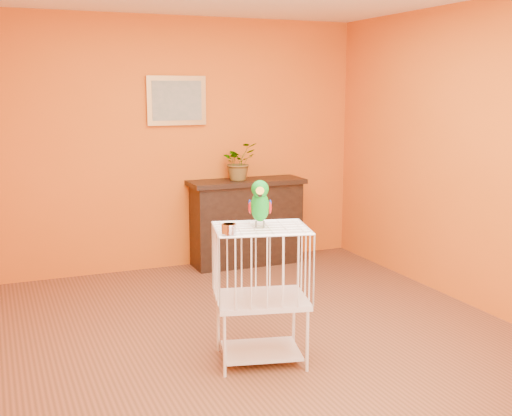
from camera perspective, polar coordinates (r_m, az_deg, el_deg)
name	(u,v)px	position (r m, az deg, el deg)	size (l,w,h in m)	color
ground	(262,339)	(4.96, 0.51, -11.61)	(4.50, 4.50, 0.00)	brown
room_shell	(262,130)	(4.60, 0.54, 6.98)	(4.50, 4.50, 4.50)	#D95F14
console_cabinet	(246,222)	(6.88, -0.86, -1.26)	(1.24, 0.44, 0.92)	black
potted_plant	(239,166)	(6.75, -1.54, 3.78)	(0.36, 0.40, 0.31)	#26722D
framed_picture	(177,101)	(6.69, -7.07, 9.45)	(0.62, 0.04, 0.50)	#BB8442
birdcage	(261,293)	(4.43, 0.46, -7.55)	(0.71, 0.61, 0.95)	white
feed_cup	(229,229)	(4.08, -2.42, -1.88)	(0.10, 0.10, 0.07)	silver
parrot	(260,203)	(4.27, 0.36, 0.44)	(0.19, 0.29, 0.33)	#59544C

